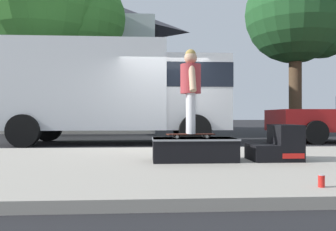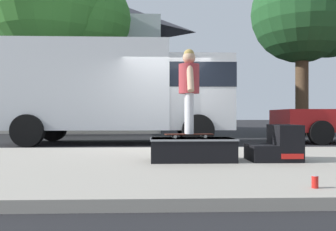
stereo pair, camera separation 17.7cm
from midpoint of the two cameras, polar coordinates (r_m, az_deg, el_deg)
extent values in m
plane|color=black|center=(8.56, 0.74, -5.80)|extent=(140.00, 140.00, 0.00)
cube|color=#A8A093|center=(5.57, 2.24, -8.22)|extent=(50.00, 5.00, 0.12)
cube|color=black|center=(5.60, 5.01, -5.65)|extent=(1.34, 0.66, 0.37)
cube|color=gray|center=(5.59, 5.01, -3.90)|extent=(1.36, 0.68, 0.03)
cube|color=black|center=(5.85, 16.00, -5.94)|extent=(0.40, 0.64, 0.26)
cube|color=black|center=(5.97, 19.63, -4.27)|extent=(0.40, 0.64, 0.59)
cube|color=red|center=(5.69, 20.84, -6.37)|extent=(0.35, 0.01, 0.08)
cube|color=#4C1E14|center=(5.61, 4.42, -3.12)|extent=(0.80, 0.31, 0.02)
cylinder|color=silver|center=(5.77, 6.59, -3.38)|extent=(0.06, 0.04, 0.05)
cylinder|color=silver|center=(5.60, 7.13, -3.48)|extent=(0.06, 0.04, 0.05)
cylinder|color=silver|center=(5.64, 1.73, -3.45)|extent=(0.06, 0.04, 0.05)
cylinder|color=silver|center=(5.47, 2.13, -3.56)|extent=(0.06, 0.04, 0.05)
cylinder|color=silver|center=(5.69, 4.32, 0.31)|extent=(0.13, 0.13, 0.66)
cylinder|color=silver|center=(5.52, 4.51, 0.33)|extent=(0.13, 0.13, 0.66)
cylinder|color=#A53338|center=(5.64, 4.41, 6.09)|extent=(0.34, 0.34, 0.48)
cylinder|color=tan|center=(5.84, 4.18, 5.74)|extent=(0.10, 0.29, 0.45)
cylinder|color=tan|center=(5.43, 4.66, 6.19)|extent=(0.10, 0.29, 0.45)
sphere|color=tan|center=(5.68, 4.41, 9.52)|extent=(0.21, 0.21, 0.21)
sphere|color=tan|center=(5.69, 4.41, 10.10)|extent=(0.17, 0.17, 0.17)
cylinder|color=red|center=(3.86, 24.45, -10.02)|extent=(0.07, 0.07, 0.12)
cylinder|color=silver|center=(3.85, 24.45, -9.10)|extent=(0.06, 0.06, 0.00)
cube|color=silver|center=(10.93, -12.77, 4.62)|extent=(5.00, 2.35, 2.60)
cube|color=white|center=(10.82, 5.52, 3.61)|extent=(1.90, 2.16, 2.20)
cube|color=black|center=(10.86, 5.52, 6.16)|extent=(1.92, 2.19, 0.70)
cylinder|color=black|center=(11.95, 4.05, -2.02)|extent=(0.90, 0.28, 0.90)
cylinder|color=black|center=(9.62, 5.53, -2.48)|extent=(0.90, 0.28, 0.90)
cylinder|color=black|center=(12.37, -18.12, -1.95)|extent=(0.90, 0.28, 0.90)
cylinder|color=black|center=(10.14, -21.81, -2.35)|extent=(0.90, 0.28, 0.90)
cube|color=red|center=(12.09, 24.14, -0.76)|extent=(2.60, 1.85, 0.70)
cylinder|color=black|center=(12.78, 20.74, -2.29)|extent=(0.72, 0.24, 0.72)
cylinder|color=black|center=(11.10, 24.44, -2.62)|extent=(0.72, 0.24, 0.72)
cylinder|color=brown|center=(15.58, -18.06, 4.04)|extent=(0.56, 0.56, 3.95)
sphere|color=#387A2D|center=(16.29, -18.05, 17.35)|extent=(5.49, 5.49, 5.49)
sphere|color=#387A2D|center=(15.76, -12.58, 15.35)|extent=(3.57, 3.57, 3.57)
cylinder|color=brown|center=(16.56, 21.63, 3.97)|extent=(0.56, 0.56, 4.05)
sphere|color=#235628|center=(17.16, 21.62, 15.63)|extent=(4.47, 4.47, 4.47)
sphere|color=#235628|center=(17.53, 25.41, 13.40)|extent=(2.91, 2.91, 2.91)
cube|color=silver|center=(21.49, -13.27, 5.63)|extent=(9.00, 7.50, 6.00)
cube|color=#B2ADA3|center=(17.49, -15.83, 1.70)|extent=(9.00, 0.50, 2.80)
pyramid|color=#38383F|center=(22.31, -13.26, 16.43)|extent=(9.54, 7.95, 2.40)
camera|label=1|loc=(0.09, -89.23, 0.00)|focal=36.71mm
camera|label=2|loc=(0.09, 90.77, 0.00)|focal=36.71mm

